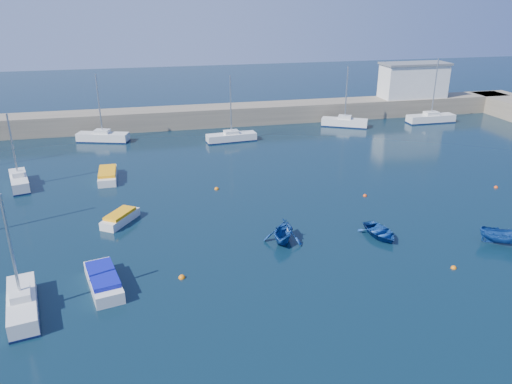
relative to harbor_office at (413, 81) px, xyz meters
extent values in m
plane|color=black|center=(-30.00, -46.00, -5.10)|extent=(220.00, 220.00, 0.00)
cube|color=#736958|center=(-30.00, 0.00, -3.80)|extent=(96.00, 4.50, 2.60)
cube|color=silver|center=(0.00, 0.00, 0.00)|extent=(10.00, 4.00, 5.00)
cube|color=silver|center=(-49.37, -43.10, -4.55)|extent=(2.69, 5.90, 1.11)
cylinder|color=#B7BABC|center=(-49.37, -43.10, -0.72)|extent=(0.17, 0.17, 6.55)
cube|color=silver|center=(-53.83, -20.53, -4.54)|extent=(2.82, 5.58, 1.12)
cylinder|color=#B7BABC|center=(-53.83, -20.53, -0.89)|extent=(0.17, 0.17, 6.19)
cube|color=silver|center=(-46.62, -5.65, -4.54)|extent=(6.74, 3.71, 1.11)
cylinder|color=#B7BABC|center=(-46.62, -5.65, -0.25)|extent=(0.16, 0.16, 7.47)
cube|color=silver|center=(-30.51, -9.30, -4.59)|extent=(6.52, 2.42, 1.01)
cylinder|color=#B7BABC|center=(-30.51, -9.30, -0.42)|extent=(0.15, 0.15, 7.33)
cube|color=silver|center=(-13.32, -5.34, -4.54)|extent=(6.51, 4.59, 1.12)
cylinder|color=#B7BABC|center=(-13.32, -5.34, -0.29)|extent=(0.17, 0.17, 7.38)
cube|color=silver|center=(0.01, -6.02, -4.53)|extent=(7.10, 2.03, 1.14)
cylinder|color=#B7BABC|center=(0.01, -6.02, 0.12)|extent=(0.17, 0.17, 8.15)
cube|color=silver|center=(-44.84, -41.31, -4.69)|extent=(2.79, 5.23, 0.81)
cube|color=#0D1495|center=(-44.84, -41.31, -4.14)|extent=(2.43, 4.00, 0.30)
cube|color=silver|center=(-43.97, -31.40, -4.76)|extent=(3.25, 3.93, 0.69)
cube|color=#FB9F0D|center=(-43.97, -31.40, -4.29)|extent=(2.66, 3.10, 0.26)
cube|color=silver|center=(-45.44, -20.41, -4.73)|extent=(1.77, 5.00, 0.75)
cube|color=#FB9F0D|center=(-45.44, -20.41, -4.21)|extent=(1.68, 3.75, 0.28)
imported|color=navy|center=(-24.11, -38.65, -4.72)|extent=(3.02, 3.93, 0.75)
imported|color=navy|center=(-31.76, -37.84, -4.19)|extent=(4.20, 4.41, 1.82)
imported|color=navy|center=(-15.66, -42.00, -4.44)|extent=(3.57, 2.86, 1.31)
sphere|color=orange|center=(-39.81, -41.31, -5.10)|extent=(0.47, 0.47, 0.47)
sphere|color=#CD3D0F|center=(-21.66, -30.59, -5.10)|extent=(0.38, 0.38, 0.38)
sphere|color=orange|center=(-35.01, -25.69, -5.10)|extent=(0.44, 0.44, 0.44)
sphere|color=#CD3D0F|center=(-8.19, -31.50, -5.10)|extent=(0.40, 0.40, 0.40)
sphere|color=orange|center=(-21.31, -44.32, -5.10)|extent=(0.40, 0.40, 0.40)
camera|label=1|loc=(-41.53, -70.59, 12.64)|focal=35.00mm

